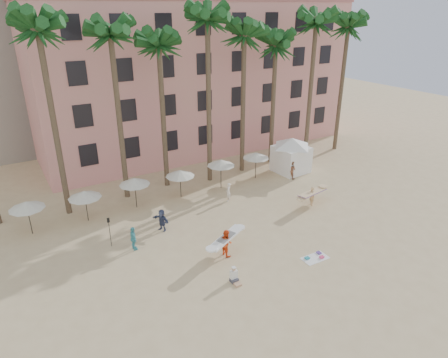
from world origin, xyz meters
The scene contains 11 objects.
ground centered at (0.00, 0.00, 0.00)m, with size 120.00×120.00×0.00m, color #D1B789.
pink_hotel centered at (7.00, 26.00, 8.00)m, with size 35.00×14.00×16.00m, color #D99284.
palm_row centered at (0.51, 15.00, 12.97)m, with size 44.40×5.40×16.30m.
umbrella_row centered at (-3.00, 12.50, 2.33)m, with size 22.50×2.70×2.73m.
cabana centered at (11.02, 12.22, 2.07)m, with size 4.80×4.80×3.50m.
beach_towel centered at (2.66, -0.47, 0.03)m, with size 1.82×1.04×0.14m.
carrier_yellow centered at (7.74, 5.46, 0.96)m, with size 3.40×1.61×1.67m.
carrier_white centered at (-2.20, 2.91, 1.00)m, with size 3.26×2.00×1.87m.
beachgoers centered at (-0.20, 8.74, 0.86)m, with size 17.88×5.16×1.77m.
paddle centered at (-8.51, 7.87, 1.41)m, with size 0.18×0.04×2.23m.
seated_man centered at (-3.29, 0.15, 0.35)m, with size 0.45×0.78×1.02m.
Camera 1 is at (-13.94, -16.39, 15.27)m, focal length 32.00 mm.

